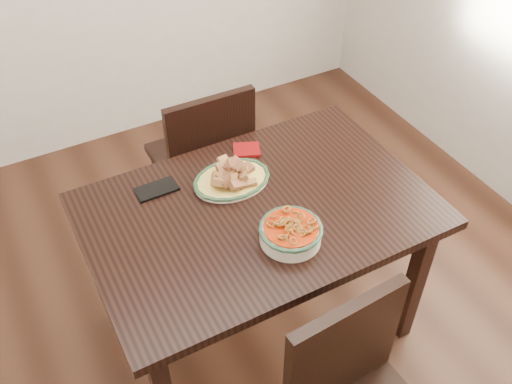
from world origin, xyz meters
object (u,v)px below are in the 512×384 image
dining_table (258,224)px  smartphone (157,189)px  chair_far (204,156)px  fish_plate (231,173)px  noodle_bowl (291,231)px

dining_table → smartphone: 0.41m
chair_far → smartphone: size_ratio=5.53×
chair_far → smartphone: (-0.36, -0.39, 0.26)m
fish_plate → chair_far: bearing=79.8°
chair_far → fish_plate: chair_far is taller
dining_table → fish_plate: bearing=98.2°
noodle_bowl → smartphone: size_ratio=1.40×
noodle_bowl → fish_plate: bearing=96.7°
chair_far → noodle_bowl: 0.91m
fish_plate → smartphone: 0.29m
chair_far → noodle_bowl: bearing=87.6°
chair_far → fish_plate: size_ratio=2.95×
noodle_bowl → smartphone: bearing=124.4°
fish_plate → noodle_bowl: (0.04, -0.37, -0.00)m
fish_plate → smartphone: fish_plate is taller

